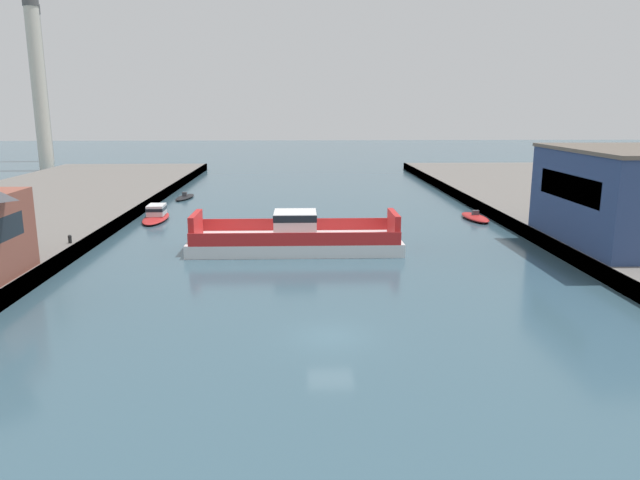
% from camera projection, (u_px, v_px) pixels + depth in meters
% --- Properties ---
extents(ground_plane, '(400.00, 400.00, 0.00)m').
position_uv_depth(ground_plane, '(331.00, 337.00, 32.24)').
color(ground_plane, '#385666').
extents(chain_ferry, '(18.29, 6.62, 3.40)m').
position_uv_depth(chain_ferry, '(295.00, 238.00, 51.79)').
color(chain_ferry, silver).
rests_on(chain_ferry, ground).
extents(moored_boat_near_left, '(2.87, 8.11, 1.65)m').
position_uv_depth(moored_boat_near_left, '(156.00, 214.00, 65.84)').
color(moored_boat_near_left, red).
rests_on(moored_boat_near_left, ground).
extents(moored_boat_near_right, '(2.69, 6.22, 1.07)m').
position_uv_depth(moored_boat_near_right, '(475.00, 217.00, 65.86)').
color(moored_boat_near_right, red).
rests_on(moored_boat_near_right, ground).
extents(moored_boat_mid_left, '(2.54, 6.19, 0.90)m').
position_uv_depth(moored_boat_mid_left, '(185.00, 197.00, 81.32)').
color(moored_boat_mid_left, black).
rests_on(moored_boat_mid_left, ground).
extents(warehouse_shed, '(11.16, 15.55, 7.78)m').
position_uv_depth(warehouse_shed, '(633.00, 196.00, 48.51)').
color(warehouse_shed, navy).
rests_on(warehouse_shed, quay_right).
extents(bollard_left_aft, '(0.32, 0.32, 0.71)m').
position_uv_depth(bollard_left_aft, '(25.00, 264.00, 40.89)').
color(bollard_left_aft, black).
rests_on(bollard_left_aft, quay_left).
extents(bollard_right_aft, '(0.32, 0.32, 0.71)m').
position_uv_depth(bollard_right_aft, '(605.00, 256.00, 43.09)').
color(bollard_right_aft, black).
rests_on(bollard_right_aft, quay_right).
extents(bollard_left_far, '(0.32, 0.32, 0.71)m').
position_uv_depth(bollard_left_far, '(70.00, 238.00, 48.95)').
color(bollard_left_far, black).
rests_on(bollard_left_far, quay_left).
extents(bollard_right_far, '(0.32, 0.32, 0.71)m').
position_uv_depth(bollard_right_far, '(563.00, 236.00, 49.79)').
color(bollard_right_far, black).
rests_on(bollard_right_far, quay_right).
extents(smokestack_distant_a, '(2.88, 2.88, 32.79)m').
position_uv_depth(smokestack_distant_a, '(38.00, 80.00, 113.75)').
color(smokestack_distant_a, beige).
rests_on(smokestack_distant_a, ground).
extents(smokestack_distant_b, '(3.07, 3.07, 34.55)m').
position_uv_depth(smokestack_distant_b, '(40.00, 80.00, 133.90)').
color(smokestack_distant_b, '#9E998E').
rests_on(smokestack_distant_b, ground).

